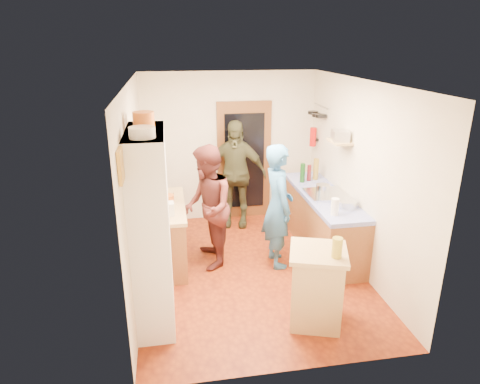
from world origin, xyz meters
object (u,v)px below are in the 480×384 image
object	(u,v)px
island_base	(316,289)
right_counter_base	(321,223)
person_back	(235,174)
person_left	(209,206)
hutch_body	(151,229)
person_hob	(281,207)

from	to	relation	value
island_base	right_counter_base	bearing A→B (deg)	68.28
right_counter_base	person_back	xyz separation A→B (m)	(-1.16, 1.12, 0.51)
island_base	person_left	bearing A→B (deg)	123.12
hutch_body	person_back	size ratio (longest dim) A/B	1.19
island_base	person_hob	bearing A→B (deg)	92.40
right_counter_base	hutch_body	bearing A→B (deg)	-152.53
person_left	person_back	world-z (taller)	person_back
hutch_body	person_back	bearing A→B (deg)	61.07
right_counter_base	person_hob	bearing A→B (deg)	-153.47
right_counter_base	person_left	distance (m)	1.81
hutch_body	island_base	size ratio (longest dim) A/B	2.56
person_hob	person_left	world-z (taller)	person_hob
hutch_body	person_back	world-z (taller)	hutch_body
hutch_body	right_counter_base	world-z (taller)	hutch_body
island_base	person_left	distance (m)	1.95
right_counter_base	island_base	bearing A→B (deg)	-111.72
person_hob	person_left	xyz separation A→B (m)	(-0.98, 0.20, -0.01)
right_counter_base	person_left	world-z (taller)	person_left
hutch_body	island_base	xyz separation A→B (m)	(1.79, -0.47, -0.67)
hutch_body	right_counter_base	distance (m)	2.90
hutch_body	right_counter_base	xyz separation A→B (m)	(2.50, 1.30, -0.68)
right_counter_base	person_hob	world-z (taller)	person_hob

